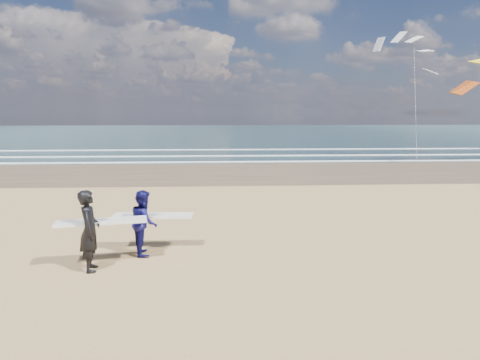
{
  "coord_description": "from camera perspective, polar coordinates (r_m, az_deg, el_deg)",
  "views": [
    {
      "loc": [
        3.35,
        -10.06,
        3.8
      ],
      "look_at": [
        4.26,
        6.0,
        1.27
      ],
      "focal_mm": 32.0,
      "sensor_mm": 36.0,
      "label": 1
    }
  ],
  "objects": [
    {
      "name": "surfer_far",
      "position": [
        11.89,
        -12.57,
        -5.46
      ],
      "size": [
        2.22,
        1.13,
        1.76
      ],
      "color": "#0D0C46",
      "rests_on": "ground"
    },
    {
      "name": "foam_breakers",
      "position": [
        41.8,
        20.27,
        3.25
      ],
      "size": [
        220.0,
        11.7,
        0.05
      ],
      "color": "white",
      "rests_on": "ground"
    },
    {
      "name": "ocean",
      "position": [
        83.82,
        8.26,
        6.27
      ],
      "size": [
        220.0,
        100.0,
        0.02
      ],
      "primitive_type": "cube",
      "color": "#182F34",
      "rests_on": "ground"
    },
    {
      "name": "wet_sand_strip",
      "position": [
        32.85,
        27.24,
        1.32
      ],
      "size": [
        220.0,
        12.0,
        0.01
      ],
      "primitive_type": "cube",
      "color": "#4B3B28",
      "rests_on": "ground"
    },
    {
      "name": "kite_1",
      "position": [
        38.33,
        22.3,
        11.82
      ],
      "size": [
        5.95,
        4.75,
        11.03
      ],
      "color": "slate",
      "rests_on": "ground"
    },
    {
      "name": "surfer_near",
      "position": [
        11.0,
        -19.27,
        -6.27
      ],
      "size": [
        2.26,
        1.22,
        1.99
      ],
      "color": "black",
      "rests_on": "ground"
    }
  ]
}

